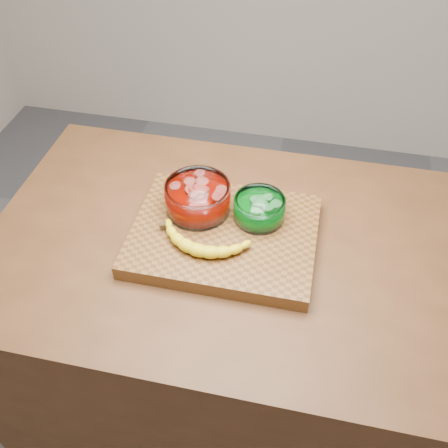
# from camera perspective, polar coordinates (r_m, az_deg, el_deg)

# --- Properties ---
(ground) EXTENTS (3.50, 3.50, 0.00)m
(ground) POSITION_cam_1_polar(r_m,az_deg,el_deg) (2.01, -0.00, -19.72)
(ground) COLOR #5B5B60
(ground) RESTS_ON ground
(counter) EXTENTS (1.20, 0.80, 0.90)m
(counter) POSITION_cam_1_polar(r_m,az_deg,el_deg) (1.61, -0.00, -12.91)
(counter) COLOR #512F18
(counter) RESTS_ON ground
(cutting_board) EXTENTS (0.45, 0.35, 0.04)m
(cutting_board) POSITION_cam_1_polar(r_m,az_deg,el_deg) (1.24, -0.00, -1.31)
(cutting_board) COLOR brown
(cutting_board) RESTS_ON counter
(bowl_red) EXTENTS (0.16, 0.16, 0.08)m
(bowl_red) POSITION_cam_1_polar(r_m,az_deg,el_deg) (1.25, -3.01, 2.97)
(bowl_red) COLOR white
(bowl_red) RESTS_ON cutting_board
(bowl_green) EXTENTS (0.13, 0.13, 0.06)m
(bowl_green) POSITION_cam_1_polar(r_m,az_deg,el_deg) (1.23, 4.06, 1.76)
(bowl_green) COLOR white
(bowl_green) RESTS_ON cutting_board
(banana) EXTENTS (0.25, 0.13, 0.04)m
(banana) POSITION_cam_1_polar(r_m,az_deg,el_deg) (1.18, -2.26, -1.85)
(banana) COLOR yellow
(banana) RESTS_ON cutting_board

